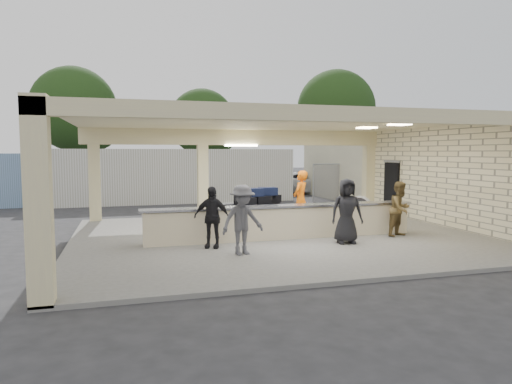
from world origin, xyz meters
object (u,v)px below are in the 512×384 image
object	(u,v)px
baggage_counter	(283,222)
luggage_cart	(258,208)
drum_fan	(360,208)
passenger_a	(400,209)
car_dark	(311,182)
car_white_b	(378,182)
passenger_c	(242,220)
passenger_b	(212,217)
passenger_d	(347,211)
car_white_a	(306,183)
baggage_handler	(301,199)
container_white	(171,176)

from	to	relation	value
baggage_counter	luggage_cart	xyz separation A→B (m)	(-0.42, 1.21, 0.26)
drum_fan	passenger_a	xyz separation A→B (m)	(-0.21, -2.81, 0.32)
baggage_counter	luggage_cart	size ratio (longest dim) A/B	3.07
drum_fan	car_dark	bearing A→B (deg)	113.36
drum_fan	car_white_b	world-z (taller)	car_white_b
passenger_a	passenger_c	distance (m)	5.27
car_white_b	car_dark	distance (m)	4.53
luggage_cart	drum_fan	distance (m)	4.22
luggage_cart	passenger_b	world-z (taller)	passenger_b
luggage_cart	passenger_d	xyz separation A→B (m)	(1.86, -2.36, 0.15)
drum_fan	passenger_a	world-z (taller)	passenger_a
passenger_b	passenger_d	distance (m)	3.73
passenger_c	passenger_d	xyz separation A→B (m)	(3.12, 0.58, 0.04)
car_white_a	passenger_d	bearing A→B (deg)	157.95
luggage_cart	baggage_handler	world-z (taller)	baggage_handler
drum_fan	luggage_cart	bearing A→B (deg)	-128.25
passenger_b	car_white_a	bearing A→B (deg)	84.18
baggage_handler	drum_fan	bearing A→B (deg)	146.60
luggage_cart	passenger_c	xyz separation A→B (m)	(-1.26, -2.94, 0.11)
car_dark	container_white	xyz separation A→B (m)	(-9.21, -2.88, 0.69)
passenger_a	passenger_b	xyz separation A→B (m)	(-5.74, -0.08, -0.01)
passenger_a	car_white_b	distance (m)	16.81
drum_fan	passenger_c	xyz separation A→B (m)	(-5.36, -3.89, 0.35)
passenger_a	car_dark	bearing A→B (deg)	53.34
passenger_d	container_white	distance (m)	13.48
passenger_a	passenger_c	size ratio (longest dim) A/B	0.96
baggage_counter	drum_fan	size ratio (longest dim) A/B	8.66
passenger_b	container_white	size ratio (longest dim) A/B	0.13
baggage_counter	baggage_handler	xyz separation A→B (m)	(1.18, 1.64, 0.47)
drum_fan	container_white	xyz separation A→B (m)	(-5.77, 9.68, 0.78)
car_dark	container_white	distance (m)	9.67
container_white	passenger_a	bearing A→B (deg)	-67.43
drum_fan	car_white_a	world-z (taller)	car_white_a
passenger_b	drum_fan	bearing A→B (deg)	50.52
car_white_b	container_white	world-z (taller)	container_white
luggage_cart	car_white_b	distance (m)	17.61
passenger_c	container_white	xyz separation A→B (m)	(-0.41, 13.58, 0.43)
passenger_b	luggage_cart	bearing A→B (deg)	71.06
baggage_counter	passenger_c	bearing A→B (deg)	-134.23
car_dark	passenger_c	bearing A→B (deg)	168.39
drum_fan	passenger_d	distance (m)	4.02
baggage_counter	baggage_handler	size ratio (longest dim) A/B	4.29
passenger_b	container_white	world-z (taller)	container_white
passenger_a	passenger_c	xyz separation A→B (m)	(-5.16, -1.08, 0.04)
drum_fan	passenger_c	distance (m)	6.64
baggage_handler	passenger_a	world-z (taller)	baggage_handler
car_white_a	container_white	xyz separation A→B (m)	(-8.73, -2.58, 0.70)
baggage_counter	passenger_a	xyz separation A→B (m)	(3.48, -0.64, 0.34)
passenger_c	passenger_d	bearing A→B (deg)	-4.27
baggage_handler	car_dark	world-z (taller)	baggage_handler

